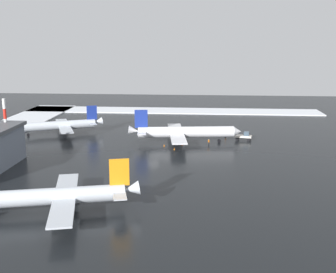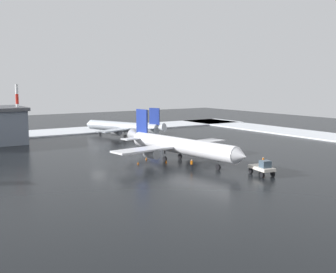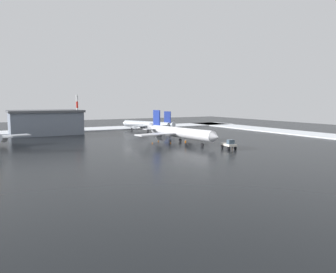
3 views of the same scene
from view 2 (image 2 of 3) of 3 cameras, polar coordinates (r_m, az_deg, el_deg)
ground_plane at (r=78.09m, az=-9.40°, el=-3.61°), size 240.00×240.00×0.00m
snow_bank_far at (r=124.91m, az=-18.81°, el=0.30°), size 152.00×16.00×0.34m
snow_bank_left at (r=121.42m, az=20.83°, el=0.02°), size 14.00×116.00×0.34m
airplane_distant_tail at (r=78.28m, az=1.50°, el=-1.22°), size 25.84×31.04×9.22m
airplane_parked_starboard at (r=114.55m, az=-5.97°, el=1.31°), size 22.08×26.04×8.13m
pushback_tug at (r=68.79m, az=12.69°, el=-4.11°), size 3.08×4.95×2.50m
ground_crew_mid_apron at (r=71.85m, az=3.22°, el=-3.70°), size 0.36×0.36×1.71m
ground_crew_beside_wing at (r=75.86m, az=12.77°, el=-3.28°), size 0.36×0.36×1.71m
antenna_mast at (r=107.46m, az=-19.68°, el=2.90°), size 0.70×0.70×14.28m
traffic_cone_near_nose at (r=80.53m, az=-2.96°, el=-2.99°), size 0.36×0.36×0.55m
traffic_cone_mid_line at (r=76.37m, az=-4.08°, el=-3.57°), size 0.36×0.36×0.55m
traffic_cone_wingtip_side at (r=77.40m, az=-0.25°, el=-3.40°), size 0.36×0.36×0.55m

